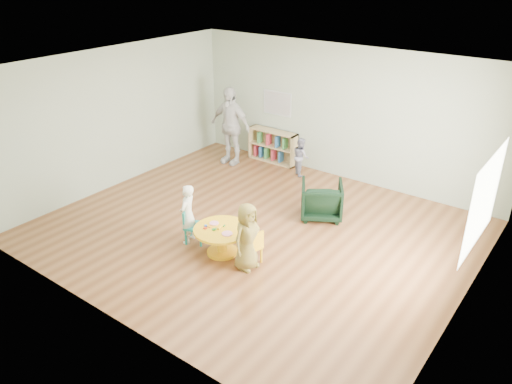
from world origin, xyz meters
TOP-DOWN VIEW (x-y plane):
  - room at (0.01, 0.00)m, footprint 7.10×7.00m
  - activity_table at (0.01, -0.90)m, footprint 0.90×0.90m
  - kid_chair_left at (-0.62, -0.92)m, footprint 0.43×0.43m
  - kid_chair_right at (0.57, -0.85)m, footprint 0.37×0.37m
  - bookshelf at (-1.61, 2.86)m, footprint 1.20×0.30m
  - alphabet_poster at (-1.60, 2.98)m, footprint 0.74×0.01m
  - armchair at (0.66, 1.13)m, footprint 1.01×1.02m
  - child_left at (-0.68, -0.95)m, footprint 0.35×0.43m
  - child_right at (0.58, -0.98)m, footprint 0.39×0.56m
  - toddler at (-0.67, 2.56)m, footprint 0.52×0.50m
  - adult_caretaker at (-2.35, 2.20)m, footprint 1.05×0.47m

SIDE VIEW (x-z plane):
  - kid_chair_right at x=0.57m, z-range 0.02..0.59m
  - activity_table at x=0.01m, z-range 0.06..0.56m
  - kid_chair_left at x=-0.62m, z-range 0.02..0.62m
  - armchair at x=0.66m, z-range 0.00..0.68m
  - bookshelf at x=-1.61m, z-range -0.01..0.74m
  - toddler at x=-0.67m, z-range 0.00..0.84m
  - child_left at x=-0.68m, z-range 0.00..1.03m
  - child_right at x=0.58m, z-range 0.00..1.09m
  - adult_caretaker at x=-2.35m, z-range 0.00..1.77m
  - alphabet_poster at x=-1.60m, z-range 1.08..1.62m
  - room at x=0.01m, z-range 0.49..3.29m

